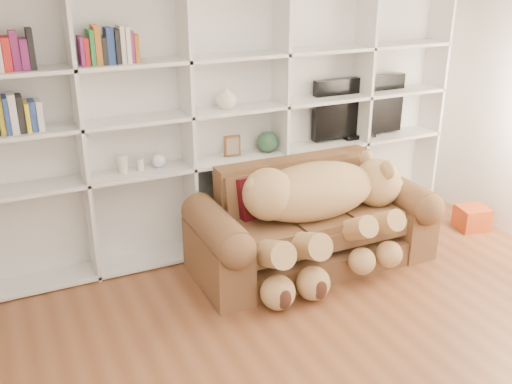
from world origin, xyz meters
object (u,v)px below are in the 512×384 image
sofa (310,228)px  gift_box (472,218)px  tv (359,108)px  teddy_bear (320,205)px

sofa → gift_box: sofa is taller
gift_box → tv: size_ratio=0.28×
sofa → gift_box: 1.83m
sofa → teddy_bear: 0.34m
sofa → tv: tv is taller
teddy_bear → gift_box: bearing=-3.5°
gift_box → tv: bearing=140.2°
teddy_bear → tv: 1.35m
sofa → gift_box: (1.81, -0.10, -0.22)m
tv → sofa: bearing=-143.8°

